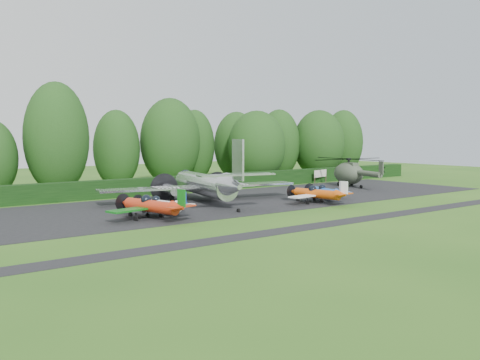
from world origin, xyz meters
TOP-DOWN VIEW (x-y plane):
  - ground at (0.00, 0.00)m, footprint 160.00×160.00m
  - apron at (0.00, 10.00)m, footprint 70.00×18.00m
  - taxiway_verge at (0.00, -6.00)m, footprint 70.00×2.00m
  - hedgerow at (0.00, 21.00)m, footprint 90.00×1.60m
  - transport_plane at (-0.78, 10.90)m, footprint 21.47×16.46m
  - light_plane_red at (-10.59, 4.35)m, footprint 7.38×7.76m
  - light_plane_white at (-8.97, 5.82)m, footprint 6.22×6.54m
  - light_plane_orange at (7.61, 3.22)m, footprint 6.65×6.99m
  - light_plane_blue at (10.05, 4.47)m, footprint 6.18×6.50m
  - helicopter at (23.97, 13.33)m, footprint 11.94×13.99m
  - sign_board at (25.12, 19.75)m, footprint 3.34×0.13m
  - tree_0 at (-10.19, 28.51)m, footprint 7.54×7.54m
  - tree_3 at (-1.56, 30.91)m, footprint 6.11×6.11m
  - tree_4 at (32.64, 27.51)m, footprint 8.42×8.42m
  - tree_5 at (5.99, 30.00)m, footprint 8.29×8.29m
  - tree_7 at (40.73, 29.42)m, footprint 6.93×6.93m
  - tree_8 at (11.61, 32.51)m, footprint 5.91×5.91m
  - tree_9 at (19.26, 32.33)m, footprint 7.09×7.09m
  - tree_10 at (24.99, 31.54)m, footprint 8.02×8.02m
  - tree_11 at (26.28, 30.24)m, footprint 6.81×6.81m
  - tree_12 at (18.37, 26.22)m, footprint 8.50×8.50m

SIDE VIEW (x-z plane):
  - ground at x=0.00m, z-range 0.00..0.00m
  - hedgerow at x=0.00m, z-range -1.00..1.00m
  - taxiway_verge at x=0.00m, z-range 0.00..0.00m
  - apron at x=0.00m, z-range 0.00..0.01m
  - light_plane_blue at x=10.05m, z-range -0.20..2.18m
  - light_plane_white at x=-8.97m, z-range -0.20..2.19m
  - light_plane_orange at x=7.61m, z-range -0.21..2.34m
  - light_plane_red at x=-10.59m, z-range -0.24..2.60m
  - sign_board at x=25.12m, z-range 0.33..2.21m
  - transport_plane at x=-0.78m, z-range -1.52..5.36m
  - helicopter at x=23.97m, z-range 0.14..3.99m
  - tree_10 at x=24.99m, z-range -0.01..9.80m
  - tree_3 at x=-1.56m, z-range -0.01..10.27m
  - tree_12 at x=18.37m, z-range -0.01..10.52m
  - tree_9 at x=19.26m, z-range -0.01..10.58m
  - tree_8 at x=11.61m, z-range -0.02..10.68m
  - tree_4 at x=32.64m, z-range -0.01..11.03m
  - tree_11 at x=26.28m, z-range -0.01..11.06m
  - tree_7 at x=40.73m, z-range -0.01..11.31m
  - tree_5 at x=5.99m, z-range -0.01..12.06m
  - tree_0 at x=-10.19m, z-range -0.01..13.24m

